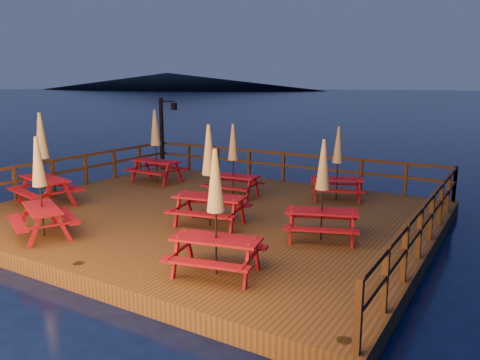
% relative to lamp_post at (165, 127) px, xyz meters
% --- Properties ---
extents(ground, '(500.00, 500.00, 0.00)m').
position_rel_lamp_post_xyz_m(ground, '(5.39, -4.55, -2.20)').
color(ground, black).
rests_on(ground, ground).
extents(deck, '(12.00, 10.00, 0.40)m').
position_rel_lamp_post_xyz_m(deck, '(5.39, -4.55, -2.00)').
color(deck, '#462A16').
rests_on(deck, ground).
extents(deck_piles, '(11.44, 9.44, 1.40)m').
position_rel_lamp_post_xyz_m(deck_piles, '(5.39, -4.55, -2.50)').
color(deck_piles, '#3C2613').
rests_on(deck_piles, ground).
extents(railing, '(11.80, 9.75, 1.10)m').
position_rel_lamp_post_xyz_m(railing, '(5.39, -2.77, -1.03)').
color(railing, '#3C2613').
rests_on(railing, deck).
extents(lamp_post, '(0.85, 0.18, 3.00)m').
position_rel_lamp_post_xyz_m(lamp_post, '(0.00, 0.00, 0.00)').
color(lamp_post, black).
rests_on(lamp_post, deck).
extents(headland_left, '(180.00, 84.00, 9.00)m').
position_rel_lamp_post_xyz_m(headland_left, '(-154.61, 185.45, 2.30)').
color(headland_left, black).
rests_on(headland_left, ground).
extents(picnic_table_0, '(2.25, 2.00, 2.76)m').
position_rel_lamp_post_xyz_m(picnic_table_0, '(0.81, -6.48, -0.36)').
color(picnic_table_0, maroon).
rests_on(picnic_table_0, deck).
extents(picnic_table_1, '(1.90, 1.58, 2.65)m').
position_rel_lamp_post_xyz_m(picnic_table_1, '(1.42, -2.19, -0.42)').
color(picnic_table_1, maroon).
rests_on(picnic_table_1, deck).
extents(picnic_table_2, '(2.03, 1.86, 2.37)m').
position_rel_lamp_post_xyz_m(picnic_table_2, '(9.07, -5.22, -0.57)').
color(picnic_table_2, maroon).
rests_on(picnic_table_2, deck).
extents(picnic_table_3, '(1.98, 1.83, 2.29)m').
position_rel_lamp_post_xyz_m(picnic_table_3, '(8.06, -1.36, -0.60)').
color(picnic_table_3, maroon).
rests_on(picnic_table_3, deck).
extents(picnic_table_4, '(2.11, 1.98, 2.39)m').
position_rel_lamp_post_xyz_m(picnic_table_4, '(3.29, -8.40, -0.55)').
color(picnic_table_4, maroon).
rests_on(picnic_table_4, deck).
extents(picnic_table_5, '(1.73, 1.46, 2.34)m').
position_rel_lamp_post_xyz_m(picnic_table_5, '(5.07, -2.69, -0.58)').
color(picnic_table_5, maroon).
rests_on(picnic_table_5, deck).
extents(picnic_table_6, '(2.07, 1.82, 2.59)m').
position_rel_lamp_post_xyz_m(picnic_table_6, '(6.20, -5.63, -0.45)').
color(picnic_table_6, maroon).
rests_on(picnic_table_6, deck).
extents(picnic_table_7, '(1.97, 1.75, 2.43)m').
position_rel_lamp_post_xyz_m(picnic_table_7, '(8.10, -8.14, -0.53)').
color(picnic_table_7, maroon).
rests_on(picnic_table_7, deck).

